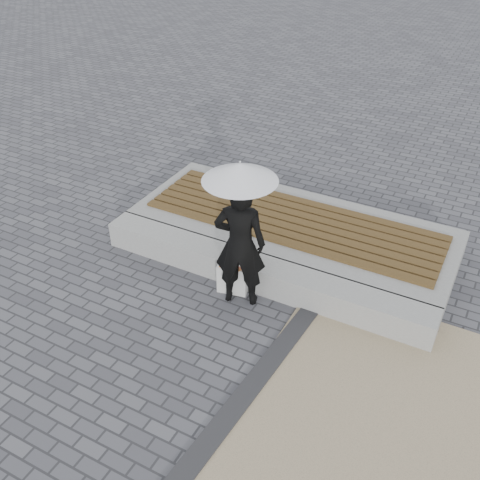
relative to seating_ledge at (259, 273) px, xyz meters
name	(u,v)px	position (x,y,z in m)	size (l,w,h in m)	color
ground	(201,356)	(0.00, -1.60, -0.20)	(80.00, 80.00, 0.00)	#525258
edging_band	(235,408)	(0.75, -2.10, -0.18)	(0.25, 5.20, 0.04)	#2B2B2D
seating_ledge	(259,273)	(0.00, 0.00, 0.00)	(5.00, 0.45, 0.40)	#A5A5A0
timber_platform	(292,232)	(0.00, 1.20, 0.00)	(5.00, 2.00, 0.40)	gray
timber_decking	(293,220)	(0.00, 1.20, 0.22)	(4.60, 1.40, 0.04)	brown
woman	(240,244)	(-0.08, -0.42, 0.73)	(0.68, 0.45, 1.86)	black
parasol	(240,172)	(-0.08, -0.42, 1.79)	(0.94, 0.94, 1.20)	#B4B4B9
handbag	(240,254)	(-0.25, -0.10, 0.32)	(0.34, 0.12, 0.24)	black
canvas_tote	(233,279)	(-0.25, -0.31, 0.02)	(0.42, 0.18, 0.44)	silver
magazine	(231,268)	(-0.25, -0.36, 0.25)	(0.27, 0.20, 0.01)	#D12C48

